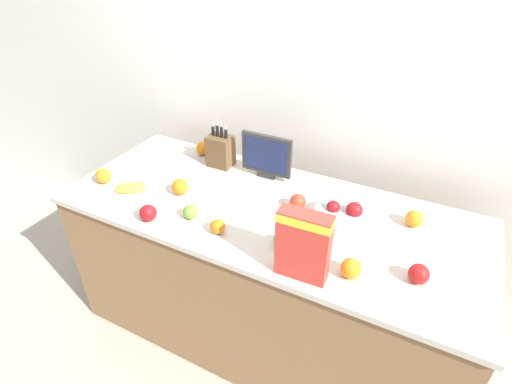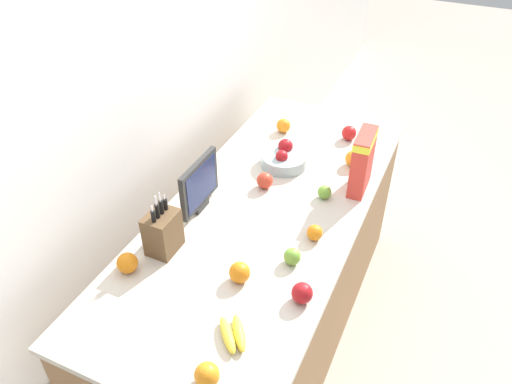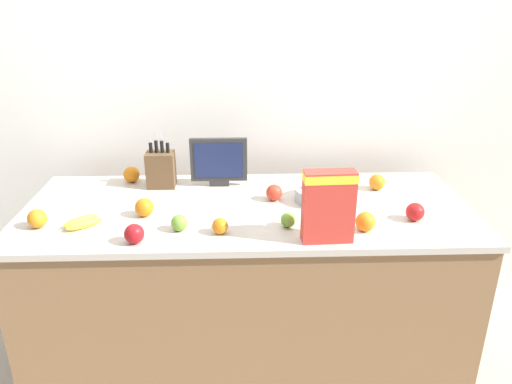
% 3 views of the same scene
% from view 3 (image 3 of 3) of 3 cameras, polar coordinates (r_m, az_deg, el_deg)
% --- Properties ---
extents(ground_plane, '(14.00, 14.00, 0.00)m').
position_cam_3_polar(ground_plane, '(2.88, -0.91, -18.46)').
color(ground_plane, '#B2A899').
extents(wall_back, '(9.00, 0.06, 2.60)m').
position_cam_3_polar(wall_back, '(2.88, -1.33, 10.78)').
color(wall_back, silver).
rests_on(wall_back, ground_plane).
extents(counter, '(2.12, 0.87, 0.91)m').
position_cam_3_polar(counter, '(2.60, -0.97, -10.85)').
color(counter, olive).
rests_on(counter, ground_plane).
extents(knife_block, '(0.14, 0.11, 0.29)m').
position_cam_3_polar(knife_block, '(2.63, -10.82, 2.61)').
color(knife_block, brown).
rests_on(knife_block, counter).
extents(small_monitor, '(0.29, 0.03, 0.26)m').
position_cam_3_polar(small_monitor, '(2.58, -4.28, 3.57)').
color(small_monitor, '#2D2D2D').
rests_on(small_monitor, counter).
extents(cereal_box, '(0.21, 0.09, 0.30)m').
position_cam_3_polar(cereal_box, '(2.02, 8.30, -1.31)').
color(cereal_box, red).
rests_on(cereal_box, counter).
extents(fruit_bowl, '(0.25, 0.25, 0.12)m').
position_cam_3_polar(fruit_bowl, '(2.45, 7.40, -0.10)').
color(fruit_bowl, '#99B2B7').
rests_on(fruit_bowl, counter).
extents(banana_bunch, '(0.17, 0.16, 0.04)m').
position_cam_3_polar(banana_bunch, '(2.31, -19.23, -3.29)').
color(banana_bunch, yellow).
rests_on(banana_bunch, counter).
extents(apple_leftmost, '(0.07, 0.07, 0.07)m').
position_cam_3_polar(apple_leftmost, '(2.17, 3.70, -3.20)').
color(apple_leftmost, '#6B9E33').
rests_on(apple_leftmost, counter).
extents(apple_rear, '(0.08, 0.08, 0.08)m').
position_cam_3_polar(apple_rear, '(2.43, 2.09, -0.06)').
color(apple_rear, red).
rests_on(apple_rear, counter).
extents(apple_near_bananas, '(0.08, 0.08, 0.08)m').
position_cam_3_polar(apple_near_bananas, '(2.34, 17.72, -2.17)').
color(apple_near_bananas, red).
rests_on(apple_near_bananas, counter).
extents(apple_by_knife_block, '(0.07, 0.07, 0.07)m').
position_cam_3_polar(apple_by_knife_block, '(2.16, -8.77, -3.51)').
color(apple_by_knife_block, '#6B9E33').
rests_on(apple_by_knife_block, counter).
extents(apple_rightmost, '(0.08, 0.08, 0.08)m').
position_cam_3_polar(apple_rightmost, '(2.09, -13.75, -4.66)').
color(apple_rightmost, '#A31419').
rests_on(apple_rightmost, counter).
extents(orange_back_center, '(0.08, 0.08, 0.08)m').
position_cam_3_polar(orange_back_center, '(2.64, 13.66, 1.11)').
color(orange_back_center, orange).
rests_on(orange_back_center, counter).
extents(orange_mid_right, '(0.08, 0.08, 0.08)m').
position_cam_3_polar(orange_mid_right, '(2.32, -12.65, -1.72)').
color(orange_mid_right, orange).
rests_on(orange_mid_right, counter).
extents(orange_front_center, '(0.09, 0.09, 0.09)m').
position_cam_3_polar(orange_front_center, '(2.74, -14.04, 1.96)').
color(orange_front_center, orange).
rests_on(orange_front_center, counter).
extents(orange_mid_left, '(0.08, 0.08, 0.08)m').
position_cam_3_polar(orange_mid_left, '(2.18, 12.39, -3.33)').
color(orange_mid_left, orange).
rests_on(orange_mid_left, counter).
extents(orange_front_left, '(0.08, 0.08, 0.08)m').
position_cam_3_polar(orange_front_left, '(2.36, -23.74, -2.80)').
color(orange_front_left, orange).
rests_on(orange_front_left, counter).
extents(orange_near_bowl, '(0.07, 0.07, 0.07)m').
position_cam_3_polar(orange_near_bowl, '(2.12, -4.12, -3.91)').
color(orange_near_bowl, orange).
rests_on(orange_near_bowl, counter).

